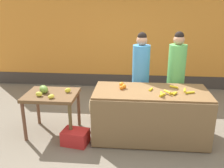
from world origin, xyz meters
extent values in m
plane|color=#756B5B|center=(0.00, 0.00, 0.00)|extent=(24.00, 24.00, 0.00)
cube|color=orange|center=(0.00, 2.92, 1.47)|extent=(8.52, 0.20, 2.93)
cube|color=#3F3833|center=(0.00, 2.81, 0.18)|extent=(8.52, 0.04, 0.36)
cube|color=brown|center=(0.30, 0.00, 0.45)|extent=(1.99, 0.89, 0.91)
cube|color=brown|center=(0.30, -0.46, 0.45)|extent=(1.99, 0.03, 0.85)
cube|color=brown|center=(-1.49, 0.00, 0.76)|extent=(0.93, 0.75, 0.06)
cylinder|color=brown|center=(-1.91, -0.32, 0.37)|extent=(0.06, 0.06, 0.73)
cylinder|color=brown|center=(-1.08, -0.32, 0.37)|extent=(0.06, 0.06, 0.73)
cylinder|color=brown|center=(-1.91, 0.32, 0.37)|extent=(0.06, 0.06, 0.73)
cylinder|color=brown|center=(-1.08, 0.32, 0.37)|extent=(0.06, 0.06, 0.73)
cylinder|color=yellow|center=(0.95, -0.09, 0.93)|extent=(0.16, 0.09, 0.04)
cylinder|color=yellow|center=(0.30, 0.01, 0.93)|extent=(0.08, 0.13, 0.04)
cylinder|color=yellow|center=(0.47, -0.25, 0.93)|extent=(0.12, 0.13, 0.04)
cylinder|color=gold|center=(0.65, -0.15, 0.93)|extent=(0.13, 0.10, 0.04)
cylinder|color=gold|center=(0.69, -0.17, 0.93)|extent=(0.10, 0.13, 0.04)
cylinder|color=yellow|center=(0.72, 0.18, 0.93)|extent=(0.15, 0.11, 0.04)
cylinder|color=gold|center=(0.86, -0.07, 0.96)|extent=(0.06, 0.15, 0.04)
cylinder|color=gold|center=(0.56, -0.17, 0.96)|extent=(0.11, 0.14, 0.04)
cylinder|color=gold|center=(0.46, -0.28, 0.96)|extent=(0.04, 0.16, 0.04)
sphere|color=orange|center=(-0.22, 0.15, 0.95)|extent=(0.09, 0.09, 0.09)
sphere|color=orange|center=(-0.22, 0.00, 0.94)|extent=(0.07, 0.07, 0.07)
sphere|color=orange|center=(-0.17, 0.06, 0.95)|extent=(0.08, 0.08, 0.08)
ellipsoid|color=yellow|center=(-1.20, 0.07, 0.84)|extent=(0.13, 0.11, 0.09)
ellipsoid|color=yellow|center=(-1.65, -0.16, 0.83)|extent=(0.12, 0.11, 0.08)
ellipsoid|color=#D2D43A|center=(-1.64, 0.12, 0.83)|extent=(0.12, 0.13, 0.07)
ellipsoid|color=#D9D641|center=(-1.66, -0.17, 0.84)|extent=(0.12, 0.08, 0.09)
ellipsoid|color=yellow|center=(-1.41, -0.24, 0.83)|extent=(0.14, 0.14, 0.07)
ellipsoid|color=olive|center=(-1.63, 0.02, 0.86)|extent=(0.25, 0.26, 0.14)
cylinder|color=#33333D|center=(0.13, 0.70, 0.36)|extent=(0.29, 0.29, 0.71)
cylinder|color=#3F8CCC|center=(0.13, 0.70, 1.15)|extent=(0.34, 0.34, 0.87)
sphere|color=tan|center=(0.13, 0.70, 1.68)|extent=(0.21, 0.21, 0.21)
sphere|color=black|center=(0.13, 0.70, 1.74)|extent=(0.18, 0.18, 0.18)
cylinder|color=#33333D|center=(0.83, 0.69, 0.36)|extent=(0.29, 0.29, 0.72)
cylinder|color=#59B259|center=(0.83, 0.69, 1.16)|extent=(0.34, 0.34, 0.88)
sphere|color=tan|center=(0.83, 0.69, 1.70)|extent=(0.21, 0.21, 0.21)
sphere|color=black|center=(0.83, 0.69, 1.76)|extent=(0.18, 0.18, 0.18)
cube|color=red|center=(-0.99, -0.36, 0.13)|extent=(0.49, 0.39, 0.26)
ellipsoid|color=tan|center=(-0.78, 0.64, 0.29)|extent=(0.39, 0.43, 0.57)
camera|label=1|loc=(-0.02, -4.04, 2.36)|focal=39.18mm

